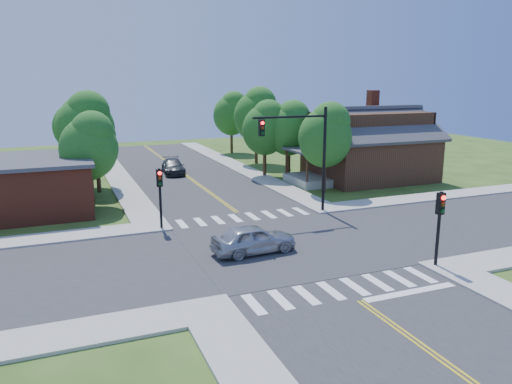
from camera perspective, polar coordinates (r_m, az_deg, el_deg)
name	(u,v)px	position (r m, az deg, el deg)	size (l,w,h in m)	color
ground	(283,246)	(27.66, 3.14, -6.22)	(100.00, 100.00, 0.00)	#2E4C17
road_ns	(283,246)	(27.65, 3.14, -6.18)	(10.00, 90.00, 0.04)	#2D2D30
road_ew	(283,246)	(27.65, 3.14, -6.17)	(90.00, 10.00, 0.04)	#2D2D30
intersection_patch	(283,246)	(27.66, 3.14, -6.22)	(10.20, 10.20, 0.06)	#2D2D30
sidewalk_ne	(364,175)	(48.62, 12.23, 1.96)	(40.00, 40.00, 0.14)	#9E9B93
crosswalk_north	(244,217)	(33.11, -1.39, -2.89)	(8.85, 2.00, 0.01)	white
crosswalk_south	(343,289)	(22.57, 9.91, -10.81)	(8.85, 2.00, 0.01)	white
centerline	(283,246)	(27.65, 3.14, -6.13)	(0.30, 90.00, 0.01)	gold
stop_bar	(410,293)	(22.91, 17.21, -10.97)	(4.60, 0.45, 0.09)	white
signal_mast_ne	(302,143)	(33.15, 5.31, 5.57)	(5.30, 0.42, 7.20)	black
signal_pole_se	(440,215)	(25.40, 20.28, -2.48)	(0.34, 0.42, 3.80)	black
signal_pole_nw	(160,187)	(30.43, -10.93, 0.54)	(0.34, 0.42, 3.80)	black
house_ne	(369,143)	(46.43, 12.78, 5.50)	(13.05, 8.80, 7.11)	#332211
building_nw	(12,186)	(37.67, -26.13, 0.60)	(10.40, 8.40, 3.73)	brown
tree_e_a	(326,134)	(39.99, 8.06, 6.63)	(4.29, 4.07, 7.29)	#382314
tree_e_b	(290,127)	(46.19, 3.93, 7.44)	(4.21, 4.00, 7.15)	#382314
tree_e_c	(257,113)	(53.63, 0.14, 8.98)	(4.84, 4.59, 8.22)	#382314
tree_e_d	(232,112)	(61.75, -2.75, 9.07)	(4.44, 4.22, 7.55)	#382314
tree_w_a	(90,144)	(37.19, -18.48, 5.20)	(4.04, 3.83, 6.86)	#382314
tree_w_b	(86,124)	(43.71, -18.84, 7.32)	(4.77, 4.54, 8.12)	#382314
tree_w_c	(76,124)	(52.00, -19.89, 7.37)	(4.24, 4.03, 7.21)	#382314
tree_w_d	(79,121)	(60.63, -19.60, 7.69)	(3.89, 3.69, 6.61)	#382314
tree_house	(266,126)	(46.34, 1.13, 7.50)	(4.21, 4.00, 7.16)	#382314
tree_bldg	(97,145)	(41.76, -17.69, 5.15)	(3.47, 3.30, 5.90)	#382314
car_silver	(254,240)	(26.30, -0.27, -5.46)	(4.59, 2.08, 1.53)	#B3B5BB
car_dgrey	(173,167)	(48.73, -9.45, 2.85)	(2.43, 4.95, 1.39)	#2C2F31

